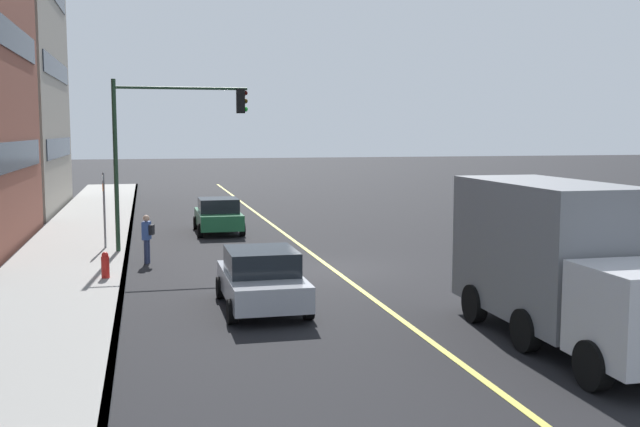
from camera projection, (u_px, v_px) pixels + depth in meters
name	position (u px, v px, depth m)	size (l,w,h in m)	color
ground	(332.00, 269.00, 24.68)	(200.00, 200.00, 0.00)	black
sidewalk_slab	(60.00, 278.00, 22.74)	(80.00, 3.98, 0.15)	gray
curb_edge	(124.00, 275.00, 23.17)	(80.00, 0.16, 0.15)	slate
lane_stripe_center	(332.00, 268.00, 24.68)	(80.00, 0.16, 0.01)	#D8CC4C
car_green	(218.00, 215.00, 33.28)	(4.24, 2.02, 1.56)	#1E6038
car_silver	(262.00, 278.00, 19.08)	(4.17, 2.05, 1.54)	#A8AAB2
truck_gray	(560.00, 261.00, 15.98)	(7.07, 2.39, 3.42)	silver
pedestrian_with_backpack	(147.00, 235.00, 25.56)	(0.44, 0.44, 1.67)	#262D4C
traffic_light_mast	(165.00, 135.00, 27.32)	(0.28, 4.91, 6.39)	#1E3823
street_sign_post	(104.00, 205.00, 28.00)	(0.60, 0.08, 2.99)	slate
fire_hydrant	(105.00, 267.00, 22.34)	(0.24, 0.24, 0.94)	red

